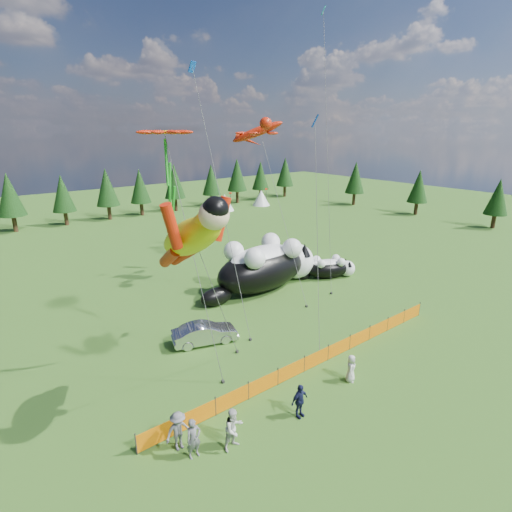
% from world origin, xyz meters
% --- Properties ---
extents(ground, '(160.00, 160.00, 0.00)m').
position_xyz_m(ground, '(0.00, 0.00, 0.00)').
color(ground, '#143B0A').
rests_on(ground, ground).
extents(safety_fence, '(22.06, 0.06, 1.10)m').
position_xyz_m(safety_fence, '(0.00, -3.00, 0.50)').
color(safety_fence, '#262626').
rests_on(safety_fence, ground).
extents(tree_line, '(90.00, 4.00, 8.00)m').
position_xyz_m(tree_line, '(0.00, 45.00, 4.00)').
color(tree_line, black).
rests_on(tree_line, ground).
extents(festival_tents, '(50.00, 3.20, 2.80)m').
position_xyz_m(festival_tents, '(11.00, 40.00, 1.40)').
color(festival_tents, white).
rests_on(festival_tents, ground).
extents(cat_large, '(12.33, 4.95, 4.45)m').
position_xyz_m(cat_large, '(5.46, 8.33, 2.11)').
color(cat_large, black).
rests_on(cat_large, ground).
extents(cat_small, '(5.29, 3.56, 2.03)m').
position_xyz_m(cat_small, '(11.85, 6.68, 0.96)').
color(cat_small, black).
rests_on(cat_small, ground).
extents(car, '(4.47, 2.65, 1.39)m').
position_xyz_m(car, '(-3.79, 3.37, 0.70)').
color(car, silver).
rests_on(car, ground).
extents(spectator_a, '(0.67, 0.44, 1.85)m').
position_xyz_m(spectator_a, '(-9.09, -4.60, 0.92)').
color(spectator_a, slate).
rests_on(spectator_a, ground).
extents(spectator_b, '(1.01, 0.66, 1.97)m').
position_xyz_m(spectator_b, '(-7.45, -5.22, 0.99)').
color(spectator_b, beige).
rests_on(spectator_b, ground).
extents(spectator_c, '(1.06, 0.57, 1.78)m').
position_xyz_m(spectator_c, '(-3.80, -5.53, 0.89)').
color(spectator_c, '#161A3D').
rests_on(spectator_c, ground).
extents(spectator_d, '(1.20, 0.62, 1.85)m').
position_xyz_m(spectator_d, '(-9.39, -3.81, 0.93)').
color(spectator_d, slate).
rests_on(spectator_d, ground).
extents(spectator_e, '(0.93, 0.86, 1.59)m').
position_xyz_m(spectator_e, '(0.45, -5.17, 0.80)').
color(spectator_e, beige).
rests_on(spectator_e, ground).
extents(superhero_kite, '(7.04, 5.84, 11.91)m').
position_xyz_m(superhero_kite, '(-7.34, -2.01, 8.92)').
color(superhero_kite, yellow).
rests_on(superhero_kite, ground).
extents(gecko_kite, '(6.98, 11.89, 15.59)m').
position_xyz_m(gecko_kite, '(6.87, 11.50, 13.17)').
color(gecko_kite, red).
rests_on(gecko_kite, ground).
extents(flower_kite, '(3.43, 4.81, 13.51)m').
position_xyz_m(flower_kite, '(-6.33, 2.01, 13.08)').
color(flower_kite, red).
rests_on(flower_kite, ground).
extents(diamond_kite_a, '(1.04, 5.65, 18.08)m').
position_xyz_m(diamond_kite_a, '(-1.71, 6.77, 16.01)').
color(diamond_kite_a, '#0B43AE').
rests_on(diamond_kite_a, ground).
extents(diamond_kite_b, '(3.43, 5.72, 23.62)m').
position_xyz_m(diamond_kite_b, '(11.61, 8.61, 20.72)').
color(diamond_kite_b, '#0C9090').
rests_on(diamond_kite_b, ground).
extents(diamond_kite_c, '(2.63, 3.86, 14.78)m').
position_xyz_m(diamond_kite_c, '(2.64, 0.46, 13.30)').
color(diamond_kite_c, '#0B43AE').
rests_on(diamond_kite_c, ground).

